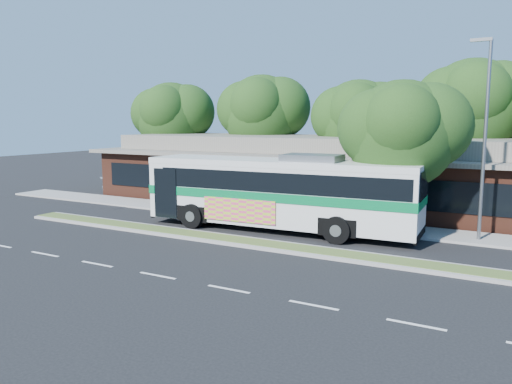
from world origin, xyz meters
TOP-DOWN VIEW (x-y plane):
  - ground at (0.00, 0.00)m, footprint 120.00×120.00m
  - median_strip at (0.00, 0.60)m, footprint 26.00×1.10m
  - sidewalk at (0.00, 6.40)m, footprint 44.00×2.60m
  - parking_lot at (-18.00, 10.00)m, footprint 14.00×12.00m
  - plaza_building at (0.00, 12.99)m, footprint 33.20×11.20m
  - lamp_post at (9.56, 6.00)m, footprint 0.93×0.18m
  - tree_bg_a at (-14.58, 15.14)m, footprint 6.47×5.80m
  - tree_bg_b at (-6.57, 16.14)m, footprint 6.69×6.00m
  - tree_bg_c at (1.40, 15.13)m, footprint 6.24×5.60m
  - tree_bg_d at (8.45, 16.15)m, footprint 6.91×6.20m
  - transit_bus at (0.57, 3.80)m, footprint 14.00×3.77m
  - sedan at (-14.33, 9.13)m, footprint 4.81×2.16m
  - sidewalk_tree at (6.37, 5.79)m, footprint 5.75×5.16m

SIDE VIEW (x-z plane):
  - ground at x=0.00m, z-range 0.00..0.00m
  - parking_lot at x=-18.00m, z-range 0.00..0.01m
  - sidewalk at x=0.00m, z-range 0.00..0.12m
  - median_strip at x=0.00m, z-range 0.00..0.15m
  - sedan at x=-14.33m, z-range 0.00..1.37m
  - plaza_building at x=0.00m, z-range -0.10..4.35m
  - transit_bus at x=0.57m, z-range 0.22..4.11m
  - lamp_post at x=9.56m, z-range 0.37..9.44m
  - sidewalk_tree at x=6.37m, z-range 1.25..8.67m
  - tree_bg_c at x=1.40m, z-range 1.46..9.72m
  - tree_bg_a at x=-14.58m, z-range 1.55..10.18m
  - tree_bg_b at x=-6.57m, z-range 1.64..10.64m
  - tree_bg_d at x=8.45m, z-range 1.73..11.10m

